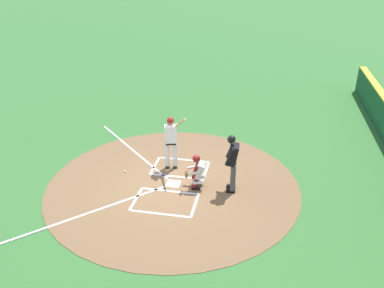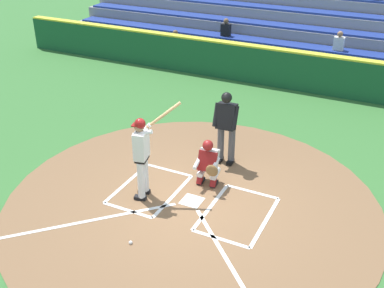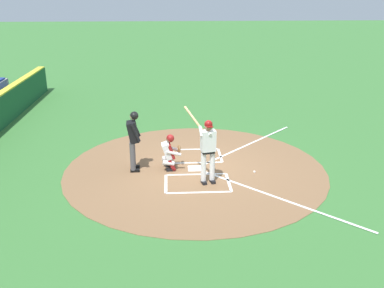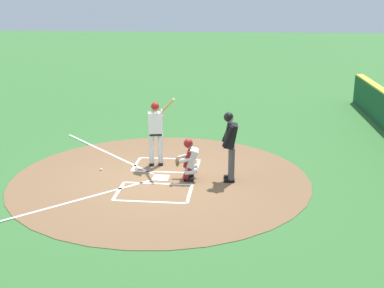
{
  "view_description": "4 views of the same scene",
  "coord_description": "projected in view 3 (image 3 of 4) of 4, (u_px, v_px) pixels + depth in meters",
  "views": [
    {
      "loc": [
        -10.61,
        -2.66,
        6.75
      ],
      "look_at": [
        0.54,
        -0.51,
        1.21
      ],
      "focal_mm": 37.38,
      "sensor_mm": 36.0,
      "label": 1
    },
    {
      "loc": [
        -3.71,
        7.54,
        5.85
      ],
      "look_at": [
        0.08,
        -0.17,
        1.3
      ],
      "focal_mm": 44.28,
      "sensor_mm": 36.0,
      "label": 2
    },
    {
      "loc": [
        12.14,
        -0.77,
        5.3
      ],
      "look_at": [
        0.31,
        -0.11,
        0.93
      ],
      "focal_mm": 40.11,
      "sensor_mm": 36.0,
      "label": 3
    },
    {
      "loc": [
        -12.26,
        -2.12,
        4.66
      ],
      "look_at": [
        -0.18,
        -0.87,
        1.04
      ],
      "focal_mm": 45.79,
      "sensor_mm": 36.0,
      "label": 4
    }
  ],
  "objects": [
    {
      "name": "plate_umpire",
      "position": [
        133.0,
        137.0,
        12.77
      ],
      "size": [
        0.59,
        0.43,
        1.86
      ],
      "color": "#4C4C51",
      "rests_on": "ground"
    },
    {
      "name": "ground_plane",
      "position": [
        195.0,
        169.0,
        13.24
      ],
      "size": [
        120.0,
        120.0,
        0.0
      ],
      "primitive_type": "plane",
      "color": "#387033"
    },
    {
      "name": "catcher",
      "position": [
        170.0,
        151.0,
        13.03
      ],
      "size": [
        0.62,
        0.61,
        1.13
      ],
      "color": "black",
      "rests_on": "ground"
    },
    {
      "name": "home_plate_and_chalk",
      "position": [
        223.0,
        168.0,
        13.28
      ],
      "size": [
        7.93,
        4.91,
        0.01
      ],
      "color": "white",
      "rests_on": "dirt_circle"
    },
    {
      "name": "dirt_circle",
      "position": [
        195.0,
        169.0,
        13.24
      ],
      "size": [
        8.0,
        8.0,
        0.01
      ],
      "primitive_type": "cylinder",
      "color": "brown",
      "rests_on": "ground"
    },
    {
      "name": "baseball",
      "position": [
        254.0,
        172.0,
        12.93
      ],
      "size": [
        0.07,
        0.07,
        0.07
      ],
      "primitive_type": "sphere",
      "color": "white",
      "rests_on": "ground"
    },
    {
      "name": "batter",
      "position": [
        208.0,
        147.0,
        11.93
      ],
      "size": [
        0.84,
        0.88,
        2.13
      ],
      "color": "white",
      "rests_on": "ground"
    }
  ]
}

